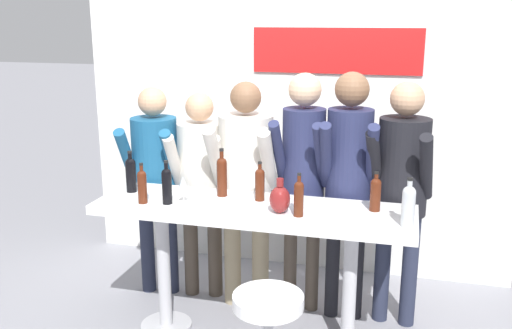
# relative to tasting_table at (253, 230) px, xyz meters

# --- Properties ---
(back_wall) EXTENTS (3.66, 0.12, 2.76)m
(back_wall) POSITION_rel_tasting_table_xyz_m (0.00, 1.33, 0.58)
(back_wall) COLOR silver
(back_wall) RESTS_ON ground_plane
(tasting_table) EXTENTS (2.06, 0.58, 0.97)m
(tasting_table) POSITION_rel_tasting_table_xyz_m (0.00, 0.00, 0.00)
(tasting_table) COLOR white
(tasting_table) RESTS_ON ground_plane
(person_far_left) EXTENTS (0.46, 0.56, 1.64)m
(person_far_left) POSITION_rel_tasting_table_xyz_m (-0.91, 0.49, 0.22)
(person_far_left) COLOR #23283D
(person_far_left) RESTS_ON ground_plane
(person_left) EXTENTS (0.46, 0.55, 1.61)m
(person_left) POSITION_rel_tasting_table_xyz_m (-0.55, 0.53, 0.19)
(person_left) COLOR #473D33
(person_left) RESTS_ON ground_plane
(person_center_left) EXTENTS (0.49, 0.58, 1.70)m
(person_center_left) POSITION_rel_tasting_table_xyz_m (-0.18, 0.47, 0.25)
(person_center_left) COLOR gray
(person_center_left) RESTS_ON ground_plane
(person_center) EXTENTS (0.36, 0.51, 1.77)m
(person_center) POSITION_rel_tasting_table_xyz_m (0.23, 0.51, 0.32)
(person_center) COLOR #473D33
(person_center) RESTS_ON ground_plane
(person_center_right) EXTENTS (0.40, 0.54, 1.79)m
(person_center_right) POSITION_rel_tasting_table_xyz_m (0.56, 0.47, 0.33)
(person_center_right) COLOR black
(person_center_right) RESTS_ON ground_plane
(person_right) EXTENTS (0.45, 0.57, 1.74)m
(person_right) POSITION_rel_tasting_table_xyz_m (0.92, 0.49, 0.28)
(person_right) COLOR #23283D
(person_right) RESTS_ON ground_plane
(wine_bottle_0) EXTENTS (0.07, 0.07, 0.25)m
(wine_bottle_0) POSITION_rel_tasting_table_xyz_m (0.76, 0.10, 0.28)
(wine_bottle_0) COLOR #4C1E0F
(wine_bottle_0) RESTS_ON tasting_table
(wine_bottle_1) EXTENTS (0.06, 0.06, 0.27)m
(wine_bottle_1) POSITION_rel_tasting_table_xyz_m (0.32, -0.12, 0.29)
(wine_bottle_1) COLOR #4C1E0F
(wine_bottle_1) RESTS_ON tasting_table
(wine_bottle_2) EXTENTS (0.06, 0.06, 0.29)m
(wine_bottle_2) POSITION_rel_tasting_table_xyz_m (-0.54, -0.11, 0.30)
(wine_bottle_2) COLOR black
(wine_bottle_2) RESTS_ON tasting_table
(wine_bottle_3) EXTENTS (0.06, 0.06, 0.27)m
(wine_bottle_3) POSITION_rel_tasting_table_xyz_m (-0.70, -0.14, 0.29)
(wine_bottle_3) COLOR #4C1E0F
(wine_bottle_3) RESTS_ON tasting_table
(wine_bottle_4) EXTENTS (0.07, 0.07, 0.29)m
(wine_bottle_4) POSITION_rel_tasting_table_xyz_m (-0.89, 0.07, 0.30)
(wine_bottle_4) COLOR black
(wine_bottle_4) RESTS_ON tasting_table
(wine_bottle_5) EXTENTS (0.08, 0.08, 0.29)m
(wine_bottle_5) POSITION_rel_tasting_table_xyz_m (0.96, -0.13, 0.30)
(wine_bottle_5) COLOR #B7BCC1
(wine_bottle_5) RESTS_ON tasting_table
(wine_bottle_6) EXTENTS (0.06, 0.06, 0.26)m
(wine_bottle_6) POSITION_rel_tasting_table_xyz_m (0.02, 0.11, 0.29)
(wine_bottle_6) COLOR #4C1E0F
(wine_bottle_6) RESTS_ON tasting_table
(wine_bottle_7) EXTENTS (0.07, 0.07, 0.33)m
(wine_bottle_7) POSITION_rel_tasting_table_xyz_m (-0.25, 0.14, 0.31)
(wine_bottle_7) COLOR #4C1E0F
(wine_bottle_7) RESTS_ON tasting_table
(wine_glass_0) EXTENTS (0.07, 0.07, 0.18)m
(wine_glass_0) POSITION_rel_tasting_table_xyz_m (-0.45, -0.06, 0.29)
(wine_glass_0) COLOR silver
(wine_glass_0) RESTS_ON tasting_table
(decorative_vase) EXTENTS (0.13, 0.13, 0.22)m
(decorative_vase) POSITION_rel_tasting_table_xyz_m (0.20, -0.09, 0.25)
(decorative_vase) COLOR maroon
(decorative_vase) RESTS_ON tasting_table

